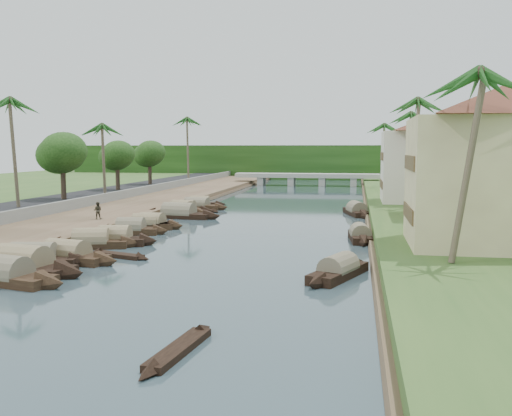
% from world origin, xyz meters
% --- Properties ---
extents(ground, '(220.00, 220.00, 0.00)m').
position_xyz_m(ground, '(0.00, 0.00, 0.00)').
color(ground, '#32444B').
rests_on(ground, ground).
extents(left_bank, '(10.00, 180.00, 0.80)m').
position_xyz_m(left_bank, '(-16.00, 20.00, 0.40)').
color(left_bank, brown).
rests_on(left_bank, ground).
extents(right_bank, '(16.00, 180.00, 1.20)m').
position_xyz_m(right_bank, '(19.00, 20.00, 0.60)').
color(right_bank, '#305321').
rests_on(right_bank, ground).
extents(road, '(8.00, 180.00, 1.40)m').
position_xyz_m(road, '(-24.50, 20.00, 0.70)').
color(road, black).
rests_on(road, ground).
extents(retaining_wall, '(0.40, 180.00, 1.10)m').
position_xyz_m(retaining_wall, '(-20.20, 20.00, 1.35)').
color(retaining_wall, slate).
rests_on(retaining_wall, left_bank).
extents(treeline, '(120.00, 14.00, 8.00)m').
position_xyz_m(treeline, '(0.00, 100.00, 4.00)').
color(treeline, '#16340E').
rests_on(treeline, ground).
extents(bridge, '(28.00, 4.00, 2.40)m').
position_xyz_m(bridge, '(0.00, 72.00, 1.72)').
color(bridge, '#97968D').
rests_on(bridge, ground).
extents(building_near, '(14.85, 14.85, 10.20)m').
position_xyz_m(building_near, '(18.99, -2.00, 6.38)').
color(building_near, beige).
rests_on(building_near, right_bank).
extents(building_mid, '(14.11, 14.11, 9.70)m').
position_xyz_m(building_mid, '(19.99, 14.00, 6.13)').
color(building_mid, '#D59E97').
rests_on(building_mid, right_bank).
extents(building_far, '(15.59, 15.59, 10.20)m').
position_xyz_m(building_far, '(18.99, 28.00, 6.38)').
color(building_far, beige).
rests_on(building_far, right_bank).
extents(building_distant, '(12.62, 12.62, 9.20)m').
position_xyz_m(building_distant, '(19.99, 48.00, 5.88)').
color(building_distant, beige).
rests_on(building_distant, right_bank).
extents(sampan_0, '(8.81, 3.53, 2.27)m').
position_xyz_m(sampan_0, '(-9.22, -11.84, 0.42)').
color(sampan_0, black).
rests_on(sampan_0, ground).
extents(sampan_1, '(9.04, 3.59, 2.57)m').
position_xyz_m(sampan_1, '(-9.49, -9.52, 0.42)').
color(sampan_1, black).
rests_on(sampan_1, ground).
extents(sampan_2, '(8.21, 3.30, 2.14)m').
position_xyz_m(sampan_2, '(-8.67, -5.86, 0.41)').
color(sampan_2, black).
rests_on(sampan_2, ground).
extents(sampan_3, '(8.02, 2.78, 2.13)m').
position_xyz_m(sampan_3, '(-10.16, -7.31, 0.41)').
color(sampan_3, black).
rests_on(sampan_3, ground).
extents(sampan_4, '(7.56, 3.69, 2.12)m').
position_xyz_m(sampan_4, '(-9.55, -0.69, 0.41)').
color(sampan_4, black).
rests_on(sampan_4, ground).
extents(sampan_5, '(6.84, 2.39, 2.16)m').
position_xyz_m(sampan_5, '(-8.35, 0.87, 0.41)').
color(sampan_5, black).
rests_on(sampan_5, ground).
extents(sampan_6, '(6.81, 2.23, 2.03)m').
position_xyz_m(sampan_6, '(-9.28, 6.21, 0.41)').
color(sampan_6, black).
rests_on(sampan_6, ground).
extents(sampan_7, '(7.10, 1.89, 1.92)m').
position_xyz_m(sampan_7, '(-9.27, 9.73, 0.41)').
color(sampan_7, black).
rests_on(sampan_7, ground).
extents(sampan_8, '(6.58, 2.38, 2.03)m').
position_xyz_m(sampan_8, '(-8.81, 10.04, 0.41)').
color(sampan_8, black).
rests_on(sampan_8, ground).
extents(sampan_9, '(9.86, 3.19, 2.42)m').
position_xyz_m(sampan_9, '(-8.74, 17.86, 0.42)').
color(sampan_9, black).
rests_on(sampan_9, ground).
extents(sampan_10, '(7.63, 4.96, 2.14)m').
position_xyz_m(sampan_10, '(-9.53, 21.34, 0.41)').
color(sampan_10, black).
rests_on(sampan_10, ground).
extents(sampan_11, '(7.47, 2.22, 2.13)m').
position_xyz_m(sampan_11, '(-9.55, 22.13, 0.41)').
color(sampan_11, black).
rests_on(sampan_11, ground).
extents(sampan_12, '(8.44, 2.74, 2.01)m').
position_xyz_m(sampan_12, '(-9.31, 26.67, 0.41)').
color(sampan_12, black).
rests_on(sampan_12, ground).
extents(sampan_13, '(6.87, 1.96, 1.90)m').
position_xyz_m(sampan_13, '(-9.65, 29.33, 0.41)').
color(sampan_13, black).
rests_on(sampan_13, ground).
extents(sampan_14, '(4.11, 7.48, 1.87)m').
position_xyz_m(sampan_14, '(8.75, -7.32, 0.41)').
color(sampan_14, black).
rests_on(sampan_14, ground).
extents(sampan_15, '(2.04, 6.89, 1.87)m').
position_xyz_m(sampan_15, '(10.02, 6.15, 0.41)').
color(sampan_15, black).
rests_on(sampan_15, ground).
extents(sampan_16, '(3.65, 8.82, 2.13)m').
position_xyz_m(sampan_16, '(9.72, 24.05, 0.41)').
color(sampan_16, black).
rests_on(sampan_16, ground).
extents(canoe_0, '(1.55, 5.89, 0.77)m').
position_xyz_m(canoe_0, '(3.49, -20.35, 0.10)').
color(canoe_0, black).
rests_on(canoe_0, ground).
extents(canoe_1, '(5.25, 2.48, 0.85)m').
position_xyz_m(canoe_1, '(-6.05, -3.73, 0.10)').
color(canoe_1, black).
rests_on(canoe_1, ground).
extents(canoe_2, '(4.86, 3.42, 0.76)m').
position_xyz_m(canoe_2, '(-7.92, 24.48, 0.10)').
color(canoe_2, black).
rests_on(canoe_2, ground).
extents(palm_0, '(3.20, 3.20, 11.55)m').
position_xyz_m(palm_0, '(15.00, -8.08, 10.98)').
color(palm_0, brown).
rests_on(palm_0, ground).
extents(palm_1, '(3.20, 3.20, 10.14)m').
position_xyz_m(palm_1, '(16.00, 4.69, 9.60)').
color(palm_1, brown).
rests_on(palm_1, ground).
extents(palm_2, '(3.20, 3.20, 12.52)m').
position_xyz_m(palm_2, '(15.00, 20.76, 11.90)').
color(palm_2, brown).
rests_on(palm_2, ground).
extents(palm_3, '(3.20, 3.20, 12.08)m').
position_xyz_m(palm_3, '(16.00, 36.71, 11.47)').
color(palm_3, brown).
rests_on(palm_3, ground).
extents(palm_5, '(3.20, 3.20, 12.28)m').
position_xyz_m(palm_5, '(-24.00, 12.67, 11.86)').
color(palm_5, brown).
rests_on(palm_5, ground).
extents(palm_6, '(3.20, 3.20, 10.34)m').
position_xyz_m(palm_6, '(-22.00, 28.59, 9.99)').
color(palm_6, brown).
rests_on(palm_6, ground).
extents(palm_7, '(3.20, 3.20, 11.35)m').
position_xyz_m(palm_7, '(14.00, 53.84, 10.76)').
color(palm_7, brown).
rests_on(palm_7, ground).
extents(palm_8, '(3.20, 3.20, 12.81)m').
position_xyz_m(palm_8, '(-20.50, 60.25, 12.37)').
color(palm_8, brown).
rests_on(palm_8, ground).
extents(tree_3, '(5.34, 5.34, 7.54)m').
position_xyz_m(tree_3, '(-24.00, 21.92, 6.66)').
color(tree_3, '#413225').
rests_on(tree_3, ground).
extents(tree_4, '(4.63, 4.63, 6.76)m').
position_xyz_m(tree_4, '(-24.00, 37.22, 6.18)').
color(tree_4, '#413225').
rests_on(tree_4, ground).
extents(tree_5, '(4.76, 4.76, 6.94)m').
position_xyz_m(tree_5, '(-24.00, 50.10, 6.29)').
color(tree_5, '#413225').
rests_on(tree_5, ground).
extents(tree_6, '(4.72, 4.72, 7.00)m').
position_xyz_m(tree_6, '(24.00, 31.34, 6.17)').
color(tree_6, '#413225').
rests_on(tree_6, ground).
extents(person_far, '(0.87, 0.74, 1.59)m').
position_xyz_m(person_far, '(-13.83, 9.46, 1.60)').
color(person_far, '#312E22').
rests_on(person_far, left_bank).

